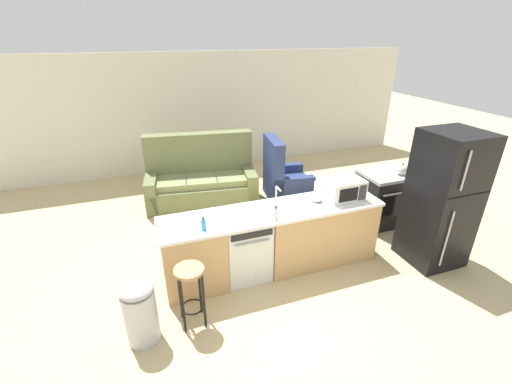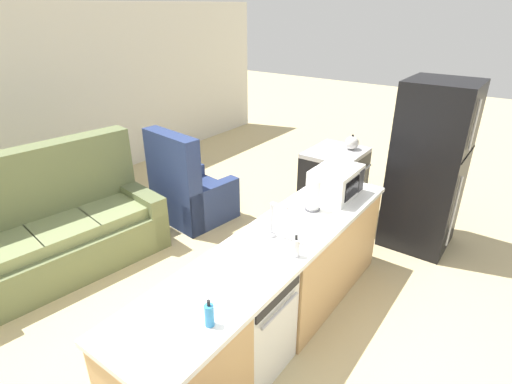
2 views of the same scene
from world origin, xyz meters
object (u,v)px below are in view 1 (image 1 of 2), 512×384
(couch, at_px, (201,181))
(armchair, at_px, (283,181))
(trash_bin, at_px, (140,311))
(dishwasher, at_px, (245,247))
(stove_range, at_px, (383,198))
(soap_bottle, at_px, (276,214))
(microwave, at_px, (344,189))
(dish_soap_bottle, at_px, (204,225))
(bar_stool, at_px, (190,284))
(paper_towel_roll, at_px, (318,192))
(refrigerator, at_px, (442,200))
(kettle, at_px, (402,170))

(couch, distance_m, armchair, 1.57)
(trash_bin, height_order, couch, couch)
(couch, xyz_separation_m, armchair, (1.51, -0.42, -0.04))
(dishwasher, distance_m, stove_range, 2.66)
(dishwasher, height_order, couch, couch)
(dishwasher, height_order, soap_bottle, soap_bottle)
(soap_bottle, xyz_separation_m, armchair, (1.09, 2.21, -0.62))
(stove_range, distance_m, microwave, 1.43)
(microwave, height_order, dish_soap_bottle, microwave)
(stove_range, xyz_separation_m, bar_stool, (-3.41, -1.17, 0.08))
(dishwasher, xyz_separation_m, soap_bottle, (0.33, -0.22, 0.55))
(paper_towel_roll, relative_size, soap_bottle, 1.60)
(stove_range, height_order, refrigerator, refrigerator)
(microwave, bearing_deg, paper_towel_roll, 175.09)
(stove_range, distance_m, paper_towel_roll, 1.75)
(dishwasher, height_order, microwave, microwave)
(stove_range, xyz_separation_m, paper_towel_roll, (-1.56, -0.52, 0.59))
(bar_stool, height_order, armchair, armchair)
(stove_range, relative_size, bar_stool, 1.22)
(stove_range, bearing_deg, dishwasher, -168.09)
(paper_towel_roll, height_order, couch, couch)
(paper_towel_roll, xyz_separation_m, trash_bin, (-2.39, -0.70, -0.66))
(dishwasher, height_order, stove_range, stove_range)
(paper_towel_roll, height_order, kettle, paper_towel_roll)
(microwave, relative_size, kettle, 2.44)
(paper_towel_roll, height_order, trash_bin, paper_towel_roll)
(soap_bottle, bearing_deg, kettle, 14.79)
(dishwasher, relative_size, dish_soap_bottle, 4.77)
(microwave, bearing_deg, refrigerator, -24.92)
(paper_towel_roll, relative_size, dish_soap_bottle, 1.60)
(couch, bearing_deg, paper_towel_roll, -64.49)
(stove_range, bearing_deg, bar_stool, -161.05)
(dishwasher, bearing_deg, stove_range, 11.91)
(paper_towel_roll, height_order, bar_stool, paper_towel_roll)
(paper_towel_roll, distance_m, dish_soap_bottle, 1.60)
(dish_soap_bottle, bearing_deg, stove_range, 13.06)
(microwave, height_order, trash_bin, microwave)
(bar_stool, bearing_deg, refrigerator, 1.23)
(trash_bin, bearing_deg, armchair, 43.92)
(dishwasher, bearing_deg, paper_towel_roll, 1.73)
(refrigerator, xyz_separation_m, soap_bottle, (-2.27, 0.33, 0.04))
(dish_soap_bottle, height_order, bar_stool, dish_soap_bottle)
(armchair, bearing_deg, stove_range, -50.62)
(soap_bottle, bearing_deg, dish_soap_bottle, 177.34)
(bar_stool, distance_m, armchair, 3.44)
(stove_range, height_order, trash_bin, stove_range)
(stove_range, height_order, paper_towel_roll, paper_towel_roll)
(dishwasher, bearing_deg, refrigerator, -11.93)
(paper_towel_roll, distance_m, kettle, 1.77)
(refrigerator, bearing_deg, dishwasher, 168.07)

